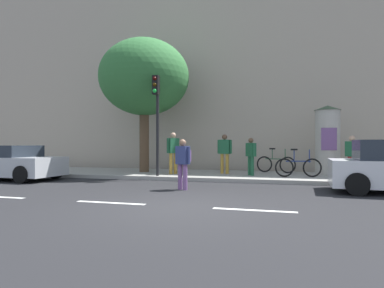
# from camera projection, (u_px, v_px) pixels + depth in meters

# --- Properties ---
(ground_plane) EXTENTS (80.00, 80.00, 0.00)m
(ground_plane) POSITION_uv_depth(u_px,v_px,m) (178.00, 206.00, 7.76)
(ground_plane) COLOR #232326
(sidewalk_curb) EXTENTS (36.00, 4.00, 0.15)m
(sidewalk_curb) POSITION_uv_depth(u_px,v_px,m) (229.00, 176.00, 14.50)
(sidewalk_curb) COLOR #9E9B93
(sidewalk_curb) RESTS_ON ground_plane
(lane_markings) EXTENTS (25.80, 0.16, 0.01)m
(lane_markings) POSITION_uv_depth(u_px,v_px,m) (178.00, 206.00, 7.76)
(lane_markings) COLOR silver
(lane_markings) RESTS_ON ground_plane
(building_backdrop) EXTENTS (36.00, 5.00, 10.27)m
(building_backdrop) POSITION_uv_depth(u_px,v_px,m) (243.00, 78.00, 19.31)
(building_backdrop) COLOR #B7A893
(building_backdrop) RESTS_ON ground_plane
(traffic_light) EXTENTS (0.24, 0.45, 3.97)m
(traffic_light) POSITION_uv_depth(u_px,v_px,m) (156.00, 108.00, 13.50)
(traffic_light) COLOR black
(traffic_light) RESTS_ON sidewalk_curb
(poster_column) EXTENTS (1.08, 1.08, 2.87)m
(poster_column) POSITION_uv_depth(u_px,v_px,m) (328.00, 140.00, 14.10)
(poster_column) COLOR #B2ADA3
(poster_column) RESTS_ON sidewalk_curb
(street_tree) EXTENTS (4.10, 4.10, 6.07)m
(street_tree) POSITION_uv_depth(u_px,v_px,m) (144.00, 78.00, 15.57)
(street_tree) COLOR brown
(street_tree) RESTS_ON sidewalk_curb
(pedestrian_with_bag) EXTENTS (0.54, 0.47, 1.57)m
(pedestrian_with_bag) POSITION_uv_depth(u_px,v_px,m) (183.00, 160.00, 10.60)
(pedestrian_with_bag) COLOR #724C84
(pedestrian_with_bag) RESTS_ON ground_plane
(pedestrian_near_pole) EXTENTS (0.46, 0.59, 1.76)m
(pedestrian_near_pole) POSITION_uv_depth(u_px,v_px,m) (173.00, 149.00, 14.41)
(pedestrian_near_pole) COLOR #B78C33
(pedestrian_near_pole) RESTS_ON sidewalk_curb
(pedestrian_with_backpack) EXTENTS (0.64, 0.33, 1.69)m
(pedestrian_with_backpack) POSITION_uv_depth(u_px,v_px,m) (225.00, 150.00, 14.57)
(pedestrian_with_backpack) COLOR #B78C33
(pedestrian_with_backpack) RESTS_ON sidewalk_curb
(pedestrian_tallest) EXTENTS (0.46, 0.57, 1.52)m
(pedestrian_tallest) POSITION_uv_depth(u_px,v_px,m) (251.00, 153.00, 13.79)
(pedestrian_tallest) COLOR #1E5938
(pedestrian_tallest) RESTS_ON sidewalk_curb
(pedestrian_in_dark_shirt) EXTENTS (0.47, 0.50, 1.59)m
(pedestrian_in_dark_shirt) POSITION_uv_depth(u_px,v_px,m) (352.00, 153.00, 12.79)
(pedestrian_in_dark_shirt) COLOR maroon
(pedestrian_in_dark_shirt) RESTS_ON sidewalk_curb
(bicycle_leaning) EXTENTS (1.71, 0.56, 1.09)m
(bicycle_leaning) POSITION_uv_depth(u_px,v_px,m) (276.00, 164.00, 15.08)
(bicycle_leaning) COLOR black
(bicycle_leaning) RESTS_ON sidewalk_curb
(bicycle_upright) EXTENTS (1.75, 0.40, 1.09)m
(bicycle_upright) POSITION_uv_depth(u_px,v_px,m) (298.00, 167.00, 13.08)
(bicycle_upright) COLOR black
(bicycle_upright) RESTS_ON sidewalk_curb
(parked_car_blue) EXTENTS (4.26, 2.12, 1.36)m
(parked_car_blue) POSITION_uv_depth(u_px,v_px,m) (8.00, 163.00, 13.59)
(parked_car_blue) COLOR silver
(parked_car_blue) RESTS_ON ground_plane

